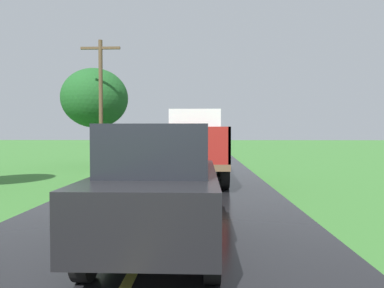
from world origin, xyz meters
name	(u,v)px	position (x,y,z in m)	size (l,w,h in m)	color
banana_truck_near	(194,144)	(0.53, 10.40, 1.46)	(2.38, 5.82, 2.80)	#2D2D30
utility_pole_roadside	(101,100)	(-4.28, 13.88, 3.57)	(1.99, 0.20, 6.58)	brown
roadside_tree_mid_right	(95,98)	(-5.46, 16.61, 3.95)	(3.83, 3.83, 5.69)	#4C3823
following_car	(161,185)	(0.24, 2.05, 1.07)	(1.74, 4.10, 1.92)	black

